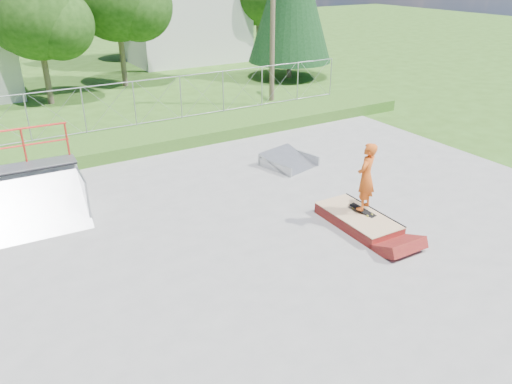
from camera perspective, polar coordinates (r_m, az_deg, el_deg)
ground at (r=12.47m, az=2.51°, el=-6.88°), size 120.00×120.00×0.00m
concrete_pad at (r=12.46m, az=2.51°, el=-6.80°), size 20.00×16.00×0.04m
grass_berm at (r=20.25m, az=-12.49°, el=6.07°), size 24.00×3.00×0.50m
grind_box at (r=13.83m, az=11.55°, el=-3.16°), size 1.20×2.42×0.36m
quarter_pipe at (r=14.45m, az=-24.13°, el=0.95°), size 2.56×2.20×2.47m
flat_bank_ramp at (r=17.52m, az=3.82°, el=3.61°), size 1.85×1.92×0.46m
skateboard at (r=13.87m, az=12.09°, el=-2.09°), size 0.37×0.82×0.13m
skater at (r=13.49m, az=12.44°, el=1.44°), size 0.80×0.69×1.86m
chain_link_fence at (r=20.84m, az=-13.72°, el=9.79°), size 20.00×0.06×1.80m
gable_house at (r=37.98m, az=-8.32°, el=20.43°), size 8.40×6.08×8.94m
utility_pole at (r=24.90m, az=1.91°, el=18.89°), size 0.24×0.24×8.00m
tree_left_near at (r=27.07m, az=-23.22°, el=18.02°), size 4.76×4.48×6.65m
tree_back_mid at (r=38.44m, az=-14.97°, el=19.64°), size 4.08×3.84×5.70m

